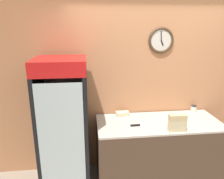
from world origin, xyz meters
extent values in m
cube|color=tan|center=(0.00, 1.33, 1.35)|extent=(5.20, 0.06, 2.70)
torus|color=#4C3823|center=(0.09, 1.29, 2.01)|extent=(0.37, 0.04, 0.37)
cylinder|color=silver|center=(0.09, 1.29, 2.01)|extent=(0.30, 0.01, 0.30)
cube|color=black|center=(0.10, 1.28, 1.97)|extent=(0.05, 0.01, 0.08)
cube|color=black|center=(0.08, 1.28, 2.07)|extent=(0.02, 0.01, 0.13)
cube|color=#4C3828|center=(0.00, 0.92, 0.44)|extent=(1.73, 0.73, 0.89)
cube|color=#BCB2A3|center=(0.00, 0.92, 0.90)|extent=(1.73, 0.73, 0.02)
cube|color=black|center=(-1.31, 1.26, 0.83)|extent=(0.64, 0.04, 1.65)
cube|color=black|center=(-1.60, 0.93, 0.83)|extent=(0.05, 0.70, 1.65)
cube|color=black|center=(-1.01, 0.93, 0.83)|extent=(0.05, 0.70, 1.65)
cube|color=white|center=(-1.31, 1.24, 0.83)|extent=(0.54, 0.02, 1.55)
cube|color=silver|center=(-1.31, 0.58, 0.83)|extent=(0.54, 0.01, 1.55)
cube|color=red|center=(-1.31, 0.90, 1.74)|extent=(0.64, 0.63, 0.18)
cube|color=silver|center=(-1.31, 0.91, 0.39)|extent=(0.52, 0.58, 0.01)
cube|color=silver|center=(-1.31, 0.91, 0.69)|extent=(0.52, 0.58, 0.01)
cube|color=silver|center=(-1.31, 0.91, 0.98)|extent=(0.52, 0.58, 0.01)
cube|color=silver|center=(-1.31, 0.91, 1.28)|extent=(0.52, 0.58, 0.01)
cylinder|color=#5B2D19|center=(-1.53, 0.66, 0.78)|extent=(0.06, 0.06, 0.16)
cylinder|color=#5B2D19|center=(-1.53, 0.66, 0.89)|extent=(0.02, 0.02, 0.07)
cylinder|color=#2D6B38|center=(-1.41, 0.67, 0.49)|extent=(0.07, 0.07, 0.17)
cylinder|color=#2D6B38|center=(-1.41, 0.67, 0.61)|extent=(0.03, 0.03, 0.07)
cylinder|color=#B2BCCC|center=(-1.12, 0.67, 1.06)|extent=(0.07, 0.07, 0.15)
cylinder|color=#B2BCCC|center=(-1.12, 0.67, 1.17)|extent=(0.03, 0.03, 0.06)
cylinder|color=#2D6B38|center=(-1.24, 0.67, 1.06)|extent=(0.07, 0.07, 0.13)
cylinder|color=#2D6B38|center=(-1.24, 0.67, 1.15)|extent=(0.03, 0.03, 0.06)
cylinder|color=#5B2D19|center=(-1.34, 0.67, 1.36)|extent=(0.08, 0.08, 0.15)
cylinder|color=#5B2D19|center=(-1.34, 0.67, 1.47)|extent=(0.03, 0.03, 0.07)
cylinder|color=#B2BCCC|center=(-1.22, 0.67, 0.76)|extent=(0.07, 0.07, 0.13)
cylinder|color=#B2BCCC|center=(-1.22, 0.67, 0.85)|extent=(0.03, 0.03, 0.05)
cylinder|color=#72337F|center=(-1.28, 0.67, 0.46)|extent=(0.08, 0.08, 0.11)
cylinder|color=#72337F|center=(-1.28, 0.67, 0.54)|extent=(0.03, 0.03, 0.05)
cube|color=beige|center=(0.14, 0.63, 0.95)|extent=(0.22, 0.10, 0.07)
cube|color=beige|center=(0.14, 0.63, 1.02)|extent=(0.22, 0.09, 0.07)
cube|color=tan|center=(0.14, 0.63, 1.10)|extent=(0.22, 0.09, 0.07)
cube|color=beige|center=(-0.48, 1.19, 0.94)|extent=(0.19, 0.11, 0.06)
cube|color=silver|center=(-0.17, 0.83, 0.91)|extent=(0.25, 0.05, 0.00)
cube|color=black|center=(-0.36, 0.83, 0.92)|extent=(0.13, 0.03, 0.02)
cylinder|color=silver|center=(0.65, 1.21, 0.96)|extent=(0.09, 0.09, 0.09)
cylinder|color=#262628|center=(0.65, 1.21, 1.01)|extent=(0.08, 0.08, 0.01)
camera|label=1|loc=(-0.98, -1.79, 2.22)|focal=35.00mm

